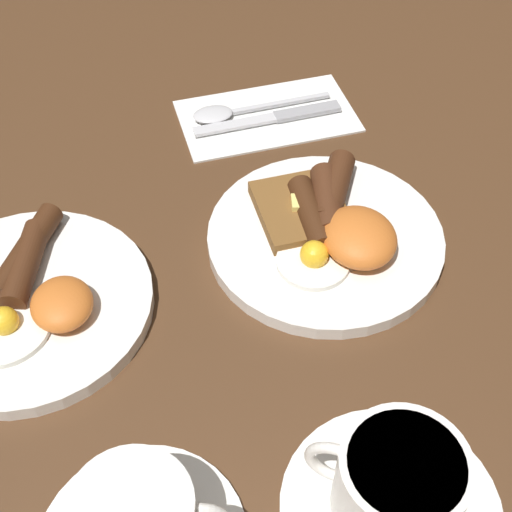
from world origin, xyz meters
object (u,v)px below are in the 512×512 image
object	(u,v)px
breakfast_plate_far	(29,300)
spoon	(228,112)
knife	(276,117)
breakfast_plate_near	(327,231)
teacup_near	(396,491)

from	to	relation	value
breakfast_plate_far	spoon	world-z (taller)	breakfast_plate_far
knife	spoon	xyz separation A→B (m)	(0.02, 0.05, 0.00)
breakfast_plate_near	knife	xyz separation A→B (m)	(0.20, -0.01, -0.01)
knife	breakfast_plate_far	bearing A→B (deg)	33.69
breakfast_plate_near	teacup_near	distance (m)	0.27
breakfast_plate_far	knife	xyz separation A→B (m)	(0.21, -0.29, -0.01)
breakfast_plate_near	spoon	xyz separation A→B (m)	(0.22, 0.05, -0.01)
teacup_near	knife	bearing A→B (deg)	-5.87
knife	spoon	distance (m)	0.06
breakfast_plate_near	knife	distance (m)	0.20
breakfast_plate_near	teacup_near	bearing A→B (deg)	171.04
breakfast_plate_far	knife	distance (m)	0.36
breakfast_plate_near	spoon	distance (m)	0.23
breakfast_plate_near	breakfast_plate_far	world-z (taller)	breakfast_plate_near
teacup_near	spoon	xyz separation A→B (m)	(0.49, 0.00, -0.03)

